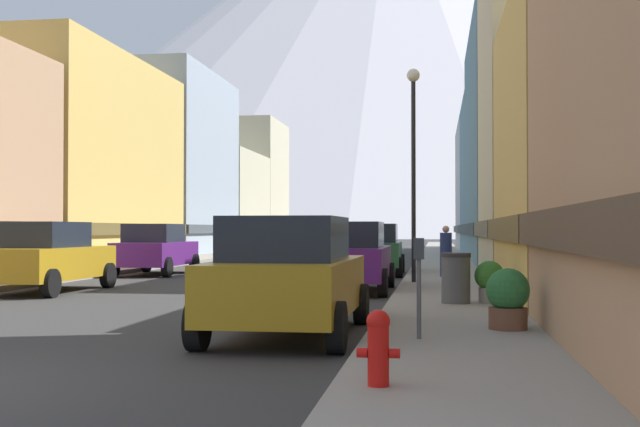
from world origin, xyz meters
name	(u,v)px	position (x,y,z in m)	size (l,w,h in m)	color
sidewalk_left	(206,258)	(-6.25, 35.00, 0.07)	(2.50, 100.00, 0.15)	gray
sidewalk_right	(442,259)	(6.25, 35.00, 0.07)	(2.50, 100.00, 0.15)	gray
storefront_left_2	(60,165)	(-11.17, 28.15, 4.54)	(7.65, 13.76, 9.41)	#D8B259
storefront_left_3	(157,168)	(-11.26, 41.38, 5.43)	(7.83, 11.75, 11.21)	#99A5B2
storefront_left_4	(215,203)	(-10.73, 52.69, 3.54)	(6.77, 10.25, 7.36)	beige
storefront_left_5	(245,187)	(-10.66, 62.11, 5.29)	(6.62, 8.42, 10.94)	beige
storefront_right_3	(555,150)	(11.36, 31.33, 5.24)	(8.01, 13.92, 10.83)	slate
storefront_right_4	(526,181)	(11.35, 43.45, 4.50)	(7.99, 10.17, 9.33)	slate
storefront_right_5	(520,190)	(12.17, 55.27, 4.53)	(9.63, 13.33, 9.39)	#99A5B2
car_left_1	(46,257)	(-3.80, 12.33, 0.90)	(2.07, 4.40, 1.78)	#B28419
car_left_2	(156,249)	(-3.80, 20.37, 0.90)	(2.16, 4.44, 1.78)	#591E72
car_right_0	(289,276)	(3.80, 4.92, 0.90)	(2.07, 4.41, 1.78)	#B28419
car_right_1	(350,256)	(3.80, 13.57, 0.90)	(2.08, 4.41, 1.78)	#591E72
car_right_2	(374,249)	(3.80, 21.26, 0.90)	(2.14, 4.43, 1.78)	#265933
car_driving_0	(299,242)	(-1.60, 37.26, 0.90)	(2.06, 4.40, 1.78)	#B28419
car_driving_1	(277,244)	(-1.60, 31.10, 0.90)	(2.06, 4.40, 1.78)	#591E72
fire_hydrant_near	(378,345)	(5.45, 0.54, 0.53)	(0.40, 0.22, 0.70)	red
parking_meter_near	(419,273)	(5.75, 3.84, 1.01)	(0.14, 0.10, 1.33)	#595960
trash_bin_right	(456,278)	(6.35, 9.13, 0.64)	(0.59, 0.59, 0.98)	#4C5156
potted_plant_0	(489,280)	(7.00, 9.24, 0.60)	(0.58, 0.58, 0.83)	gray
potted_plant_1	(508,298)	(7.00, 5.04, 0.60)	(0.63, 0.63, 0.88)	brown
pedestrian_1	(446,253)	(6.25, 18.03, 0.86)	(0.36, 0.36, 1.55)	navy
streetlamp_right	(413,142)	(5.35, 15.38, 3.99)	(0.36, 0.36, 5.86)	black
mountain_backdrop	(393,50)	(-8.20, 260.00, 60.57)	(280.20, 280.20, 121.13)	silver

